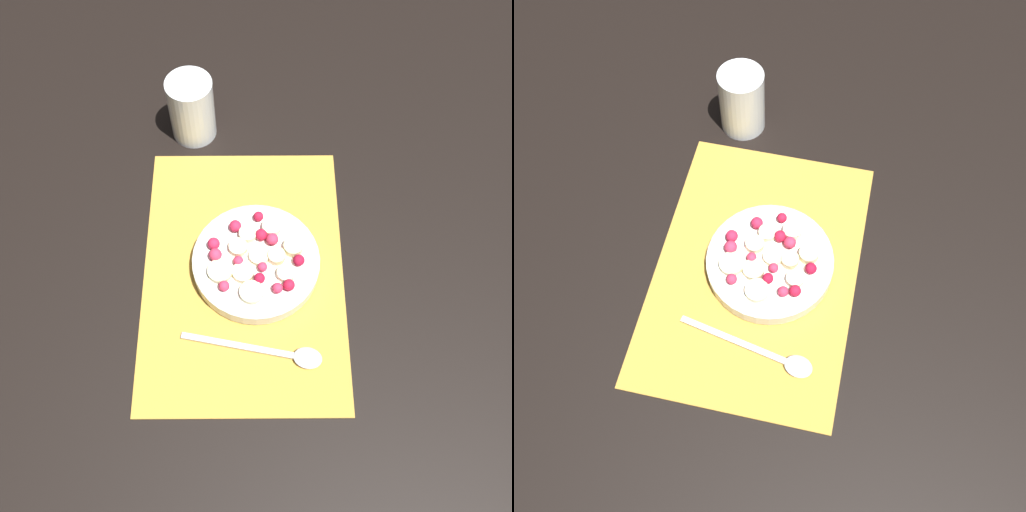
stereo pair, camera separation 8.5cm
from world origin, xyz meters
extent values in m
plane|color=black|center=(0.00, 0.00, 0.00)|extent=(3.00, 3.00, 0.00)
cube|color=gold|center=(0.00, 0.00, 0.00)|extent=(0.44, 0.31, 0.01)
cylinder|color=silver|center=(0.01, -0.02, 0.02)|extent=(0.19, 0.19, 0.02)
torus|color=silver|center=(0.01, -0.02, 0.03)|extent=(0.19, 0.19, 0.01)
cylinder|color=white|center=(0.01, -0.02, 0.03)|extent=(0.17, 0.17, 0.00)
cylinder|color=#F4EAB7|center=(0.01, -0.02, 0.04)|extent=(0.03, 0.03, 0.01)
cylinder|color=#F4EAB7|center=(0.06, -0.04, 0.04)|extent=(0.04, 0.04, 0.01)
cylinder|color=beige|center=(0.02, 0.01, 0.04)|extent=(0.04, 0.04, 0.01)
cylinder|color=beige|center=(-0.02, 0.00, 0.04)|extent=(0.05, 0.05, 0.01)
cylinder|color=#F4EAB7|center=(0.05, -0.01, 0.04)|extent=(0.04, 0.04, 0.01)
cylinder|color=beige|center=(-0.02, 0.03, 0.04)|extent=(0.04, 0.04, 0.01)
cylinder|color=#F4EAB7|center=(-0.05, -0.01, 0.04)|extent=(0.04, 0.04, 0.01)
cylinder|color=beige|center=(0.01, -0.05, 0.04)|extent=(0.03, 0.03, 0.01)
cylinder|color=beige|center=(0.02, -0.08, 0.04)|extent=(0.04, 0.04, 0.01)
cylinder|color=#F4EAB7|center=(-0.02, -0.06, 0.04)|extent=(0.03, 0.03, 0.01)
sphere|color=#DB3356|center=(0.04, -0.04, 0.04)|extent=(0.02, 0.02, 0.02)
sphere|color=#DB3356|center=(-0.01, -0.03, 0.04)|extent=(0.01, 0.01, 0.01)
sphere|color=#D12347|center=(0.06, 0.01, 0.04)|extent=(0.02, 0.02, 0.02)
sphere|color=#DB3356|center=(-0.04, 0.03, 0.04)|extent=(0.02, 0.02, 0.02)
sphere|color=#B21433|center=(0.00, -0.08, 0.04)|extent=(0.02, 0.02, 0.02)
sphere|color=red|center=(-0.04, -0.07, 0.04)|extent=(0.02, 0.02, 0.02)
sphere|color=red|center=(0.08, -0.02, 0.04)|extent=(0.02, 0.02, 0.02)
sphere|color=#DB3356|center=(0.01, 0.04, 0.04)|extent=(0.02, 0.02, 0.02)
sphere|color=#DB3356|center=(-0.04, -0.05, 0.04)|extent=(0.02, 0.02, 0.02)
sphere|color=#B21433|center=(-0.03, -0.02, 0.04)|extent=(0.02, 0.02, 0.02)
sphere|color=red|center=(0.04, -0.03, 0.04)|extent=(0.02, 0.02, 0.02)
sphere|color=#D12347|center=(0.03, 0.04, 0.04)|extent=(0.02, 0.02, 0.02)
sphere|color=#DB3356|center=(0.00, 0.01, 0.04)|extent=(0.02, 0.02, 0.02)
cube|color=silver|center=(-0.12, 0.01, 0.01)|extent=(0.04, 0.16, 0.00)
ellipsoid|color=silver|center=(-0.14, -0.09, 0.01)|extent=(0.04, 0.05, 0.01)
cylinder|color=white|center=(0.28, 0.09, 0.06)|extent=(0.08, 0.08, 0.12)
camera|label=1|loc=(-0.38, -0.02, 0.79)|focal=40.00mm
camera|label=2|loc=(-0.37, -0.10, 0.79)|focal=40.00mm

